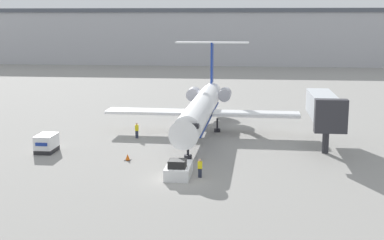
% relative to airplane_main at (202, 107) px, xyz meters
% --- Properties ---
extents(ground_plane, '(600.00, 600.00, 0.00)m').
position_rel_airplane_main_xyz_m(ground_plane, '(-0.33, -19.88, -3.22)').
color(ground_plane, gray).
extents(terminal_building, '(180.00, 16.80, 16.76)m').
position_rel_airplane_main_xyz_m(terminal_building, '(-0.33, 100.12, 5.19)').
color(terminal_building, '#B2B2B7').
rests_on(terminal_building, ground).
extents(airplane_main, '(24.07, 30.66, 10.65)m').
position_rel_airplane_main_xyz_m(airplane_main, '(0.00, 0.00, 0.00)').
color(airplane_main, white).
rests_on(airplane_main, ground).
extents(pushback_tug, '(2.20, 4.03, 1.77)m').
position_rel_airplane_main_xyz_m(pushback_tug, '(-0.40, -18.79, -2.57)').
color(pushback_tug, silver).
rests_on(pushback_tug, ground).
extents(luggage_cart, '(1.83, 2.89, 1.90)m').
position_rel_airplane_main_xyz_m(luggage_cart, '(-15.58, -11.46, -2.27)').
color(luggage_cart, '#232326').
rests_on(luggage_cart, ground).
extents(worker_near_tug, '(0.40, 0.24, 1.73)m').
position_rel_airplane_main_xyz_m(worker_near_tug, '(1.55, -18.89, -2.31)').
color(worker_near_tug, '#232838').
rests_on(worker_near_tug, ground).
extents(worker_by_wing, '(0.40, 0.26, 1.87)m').
position_rel_airplane_main_xyz_m(worker_by_wing, '(-7.38, -3.87, -2.23)').
color(worker_by_wing, '#232838').
rests_on(worker_by_wing, ground).
extents(traffic_cone_left, '(0.64, 0.64, 0.67)m').
position_rel_airplane_main_xyz_m(traffic_cone_left, '(-6.23, -13.83, -2.90)').
color(traffic_cone_left, black).
rests_on(traffic_cone_left, ground).
extents(jet_bridge, '(3.20, 12.06, 6.19)m').
position_rel_airplane_main_xyz_m(jet_bridge, '(13.94, -6.40, 1.23)').
color(jet_bridge, '#2D2D33').
rests_on(jet_bridge, ground).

